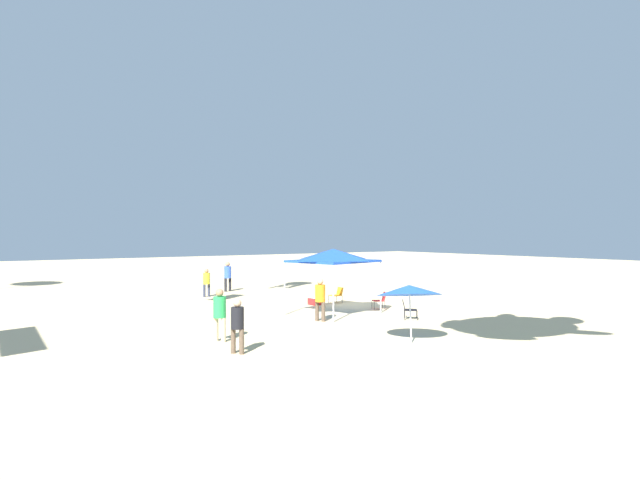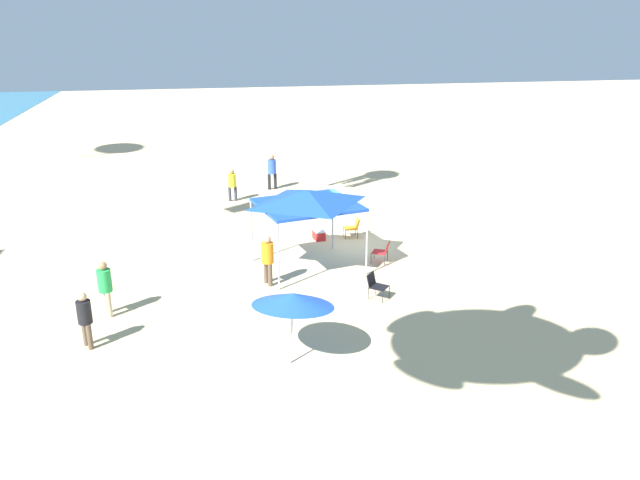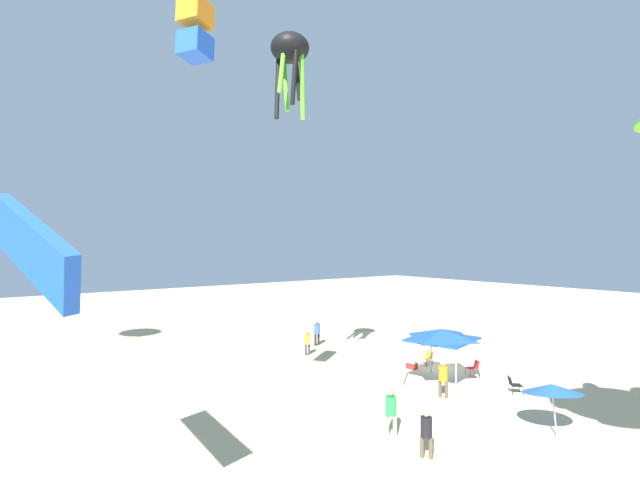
{
  "view_description": "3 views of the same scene",
  "coord_description": "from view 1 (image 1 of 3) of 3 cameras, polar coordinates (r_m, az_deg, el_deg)",
  "views": [
    {
      "loc": [
        -21.17,
        16.38,
        3.64
      ],
      "look_at": [
        -1.05,
        2.45,
        3.36
      ],
      "focal_mm": 29.2,
      "sensor_mm": 36.0,
      "label": 1
    },
    {
      "loc": [
        -23.34,
        5.97,
        8.79
      ],
      "look_at": [
        -2.69,
        2.09,
        1.27
      ],
      "focal_mm": 35.28,
      "sensor_mm": 36.0,
      "label": 2
    },
    {
      "loc": [
        -16.64,
        21.45,
        7.37
      ],
      "look_at": [
        -0.97,
        9.78,
        7.68
      ],
      "focal_mm": 24.08,
      "sensor_mm": 36.0,
      "label": 3
    }
  ],
  "objects": [
    {
      "name": "canopy_tent",
      "position": [
        23.68,
        1.46,
        -1.74
      ],
      "size": [
        3.66,
        3.98,
        2.97
      ],
      "rotation": [
        0.0,
        0.0,
        0.23
      ],
      "color": "#B7B7BC",
      "rests_on": "ground"
    },
    {
      "name": "person_kite_handler",
      "position": [
        33.56,
        -10.07,
        -3.7
      ],
      "size": [
        0.44,
        0.49,
        1.87
      ],
      "rotation": [
        0.0,
        0.0,
        4.89
      ],
      "color": "black",
      "rests_on": "ground"
    },
    {
      "name": "person_near_umbrella",
      "position": [
        16.18,
        -9.04,
        -8.82
      ],
      "size": [
        0.4,
        0.4,
        1.67
      ],
      "rotation": [
        0.0,
        0.0,
        3.7
      ],
      "color": "brown",
      "rests_on": "ground"
    },
    {
      "name": "beach_umbrella",
      "position": [
        17.95,
        9.75,
        -5.42
      ],
      "size": [
        2.25,
        2.22,
        2.16
      ],
      "color": "silver",
      "rests_on": "ground"
    },
    {
      "name": "folding_chair_facing_ocean",
      "position": [
        22.71,
        9.6,
        -7.37
      ],
      "size": [
        0.8,
        0.81,
        0.82
      ],
      "rotation": [
        0.0,
        0.0,
        5.56
      ],
      "color": "black",
      "rests_on": "ground"
    },
    {
      "name": "folding_chair_left_of_tent",
      "position": [
        27.66,
        1.9,
        -5.92
      ],
      "size": [
        0.57,
        0.65,
        0.82
      ],
      "rotation": [
        0.0,
        0.0,
        3.09
      ],
      "color": "black",
      "rests_on": "ground"
    },
    {
      "name": "ground",
      "position": [
        27.02,
        3.03,
        -7.2
      ],
      "size": [
        120.0,
        120.0,
        0.1
      ],
      "primitive_type": "cube",
      "color": "#D6BC8C"
    },
    {
      "name": "person_by_tent",
      "position": [
        18.06,
        -10.94,
        -7.6
      ],
      "size": [
        0.44,
        0.43,
        1.79
      ],
      "rotation": [
        0.0,
        0.0,
        3.6
      ],
      "color": "#C6B28C",
      "rests_on": "ground"
    },
    {
      "name": "person_far_stroller",
      "position": [
        21.83,
        0.02,
        -6.16
      ],
      "size": [
        0.46,
        0.42,
        1.79
      ],
      "rotation": [
        0.0,
        0.0,
        0.36
      ],
      "color": "brown",
      "rests_on": "ground"
    },
    {
      "name": "person_watching_sky",
      "position": [
        30.94,
        -12.33,
        -4.34
      ],
      "size": [
        0.39,
        0.43,
        1.62
      ],
      "rotation": [
        0.0,
        0.0,
        4.77
      ],
      "color": "#33384C",
      "rests_on": "ground"
    },
    {
      "name": "cooler_box",
      "position": [
        26.86,
        -0.63,
        -6.7
      ],
      "size": [
        0.67,
        0.49,
        0.4
      ],
      "color": "red",
      "rests_on": "ground"
    },
    {
      "name": "folding_chair_right_of_tent",
      "position": [
        25.62,
        6.67,
        -6.45
      ],
      "size": [
        0.75,
        0.79,
        0.82
      ],
      "rotation": [
        0.0,
        0.0,
        2.65
      ],
      "color": "black",
      "rests_on": "ground"
    }
  ]
}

